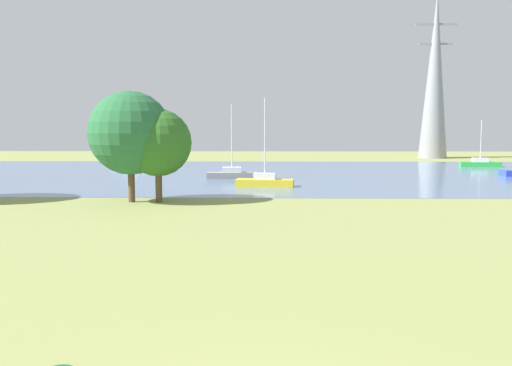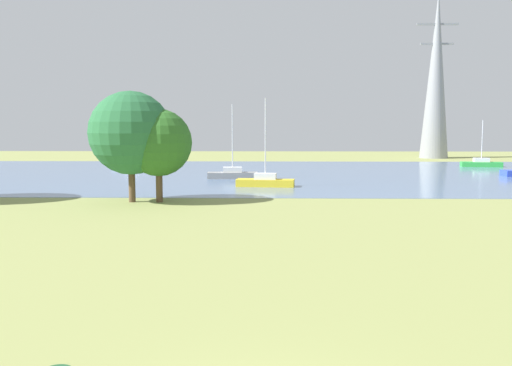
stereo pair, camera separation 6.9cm
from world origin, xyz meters
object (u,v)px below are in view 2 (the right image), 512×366
object	(u,v)px
sailboat_green	(481,163)
sailboat_gray	(233,174)
tree_west_near	(131,133)
sailboat_yellow	(265,181)
electricity_pylon	(436,75)
sailboat_white	(132,165)
tree_west_far	(158,143)

from	to	relation	value
sailboat_green	sailboat_gray	bearing A→B (deg)	-151.80
sailboat_green	tree_west_near	xyz separation A→B (m)	(-35.41, -32.35, 4.12)
sailboat_yellow	electricity_pylon	world-z (taller)	electricity_pylon
sailboat_yellow	sailboat_gray	size ratio (longest dim) A/B	1.03
electricity_pylon	tree_west_near	bearing A→B (deg)	-124.35
sailboat_white	sailboat_gray	distance (m)	17.98
sailboat_green	tree_west_near	distance (m)	48.14
sailboat_yellow	electricity_pylon	distance (m)	51.19
sailboat_yellow	electricity_pylon	size ratio (longest dim) A/B	0.28
sailboat_yellow	sailboat_green	size ratio (longest dim) A/B	1.28
sailboat_yellow	electricity_pylon	bearing A→B (deg)	57.86
tree_west_far	electricity_pylon	xyz separation A→B (m)	(33.39, 51.51, 9.06)
sailboat_gray	tree_west_far	size ratio (longest dim) A/B	1.15
electricity_pylon	tree_west_far	bearing A→B (deg)	-122.95
sailboat_gray	sailboat_white	bearing A→B (deg)	135.60
tree_west_far	electricity_pylon	world-z (taller)	electricity_pylon
sailboat_yellow	sailboat_gray	bearing A→B (deg)	114.87
tree_west_far	electricity_pylon	bearing A→B (deg)	57.05
sailboat_white	tree_west_near	bearing A→B (deg)	-75.98
tree_west_near	sailboat_gray	bearing A→B (deg)	71.08
sailboat_yellow	sailboat_green	world-z (taller)	sailboat_yellow
tree_west_far	electricity_pylon	size ratio (longest dim) A/B	0.24
sailboat_gray	sailboat_yellow	bearing A→B (deg)	-65.13
sailboat_yellow	sailboat_gray	xyz separation A→B (m)	(-3.19, 6.89, -0.00)
sailboat_gray	sailboat_green	bearing A→B (deg)	28.20
sailboat_yellow	sailboat_green	xyz separation A→B (m)	(26.60, 22.87, -0.02)
sailboat_gray	electricity_pylon	xyz separation A→B (m)	(29.60, 35.14, 12.53)
tree_west_far	sailboat_yellow	bearing A→B (deg)	53.62
sailboat_yellow	sailboat_green	distance (m)	35.08
tree_west_near	tree_west_far	world-z (taller)	tree_west_near
sailboat_green	tree_west_near	bearing A→B (deg)	-137.59
sailboat_white	sailboat_gray	bearing A→B (deg)	-44.40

